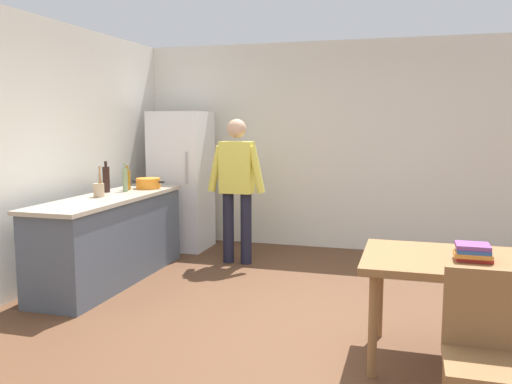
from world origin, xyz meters
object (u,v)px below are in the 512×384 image
at_px(person, 237,181).
at_px(bottle_wine_dark, 106,179).
at_px(cooking_pot, 148,183).
at_px(refrigerator, 182,181).
at_px(bottle_oil_amber, 128,180).
at_px(chair, 487,347).
at_px(dining_table, 469,270).
at_px(bottle_vinegar_tall, 125,179).
at_px(book_stack, 473,252).
at_px(utensil_jar, 99,189).

bearing_deg(person, bottle_wine_dark, -148.07).
distance_m(person, cooking_pot, 1.03).
relative_size(refrigerator, bottle_oil_amber, 6.43).
bearing_deg(chair, bottle_oil_amber, 133.95).
xyz_separation_m(refrigerator, person, (0.95, -0.55, 0.08)).
height_order(dining_table, bottle_vinegar_tall, bottle_vinegar_tall).
height_order(dining_table, chair, chair).
distance_m(person, bottle_oil_amber, 1.25).
distance_m(bottle_oil_amber, book_stack, 3.88).
relative_size(bottle_vinegar_tall, book_stack, 1.32).
bearing_deg(bottle_wine_dark, dining_table, -20.83).
relative_size(person, book_stack, 7.00).
bearing_deg(book_stack, cooking_pot, 151.08).
height_order(refrigerator, chair, refrigerator).
bearing_deg(utensil_jar, refrigerator, 84.49).
bearing_deg(bottle_oil_amber, bottle_vinegar_tall, -70.03).
distance_m(dining_table, bottle_oil_amber, 3.86).
distance_m(refrigerator, dining_table, 4.27).
bearing_deg(dining_table, chair, -90.00).
xyz_separation_m(person, book_stack, (2.37, -2.19, -0.17)).
bearing_deg(utensil_jar, person, 45.59).
bearing_deg(book_stack, refrigerator, 140.42).
relative_size(refrigerator, cooking_pot, 4.50).
height_order(refrigerator, bottle_oil_amber, refrigerator).
xyz_separation_m(bottle_oil_amber, book_stack, (3.50, -1.66, -0.21)).
bearing_deg(bottle_vinegar_tall, book_stack, -23.75).
distance_m(utensil_jar, bottle_wine_dark, 0.39).
bearing_deg(person, bottle_oil_amber, -155.18).
relative_size(cooking_pot, bottle_vinegar_tall, 1.25).
height_order(chair, cooking_pot, cooking_pot).
relative_size(person, bottle_wine_dark, 5.00).
bearing_deg(dining_table, book_stack, -69.05).
relative_size(chair, bottle_wine_dark, 2.68).
distance_m(person, bottle_wine_dark, 1.47).
xyz_separation_m(refrigerator, bottle_oil_amber, (-0.18, -1.08, 0.12)).
distance_m(refrigerator, chair, 4.95).
distance_m(chair, utensil_jar, 4.01).
relative_size(dining_table, chair, 1.54).
xyz_separation_m(chair, bottle_oil_amber, (-3.48, 2.59, 0.48)).
xyz_separation_m(refrigerator, bottle_vinegar_tall, (-0.13, -1.23, 0.14)).
bearing_deg(cooking_pot, bottle_vinegar_tall, -108.72).
relative_size(dining_table, bottle_vinegar_tall, 4.37).
bearing_deg(utensil_jar, chair, -29.74).
relative_size(utensil_jar, book_stack, 1.32).
xyz_separation_m(dining_table, bottle_vinegar_tall, (-3.43, 1.47, 0.36)).
distance_m(cooking_pot, utensil_jar, 0.80).
bearing_deg(refrigerator, utensil_jar, -95.51).
bearing_deg(bottle_vinegar_tall, person, 32.06).
bearing_deg(cooking_pot, book_stack, -28.92).
xyz_separation_m(cooking_pot, bottle_wine_dark, (-0.28, -0.43, 0.09)).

